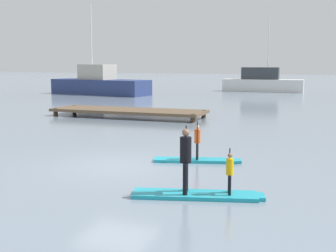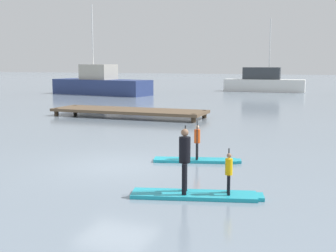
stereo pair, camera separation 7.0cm
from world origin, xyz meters
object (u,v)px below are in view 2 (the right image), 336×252
paddleboard_far (197,195)px  motor_boat_small_navy (264,82)px  paddler_child_solo (197,140)px  paddleboard_near (197,160)px  paddler_child_front (229,171)px  paddler_adult (185,156)px  fishing_boat_white_large (101,84)px

paddleboard_far → motor_boat_small_navy: size_ratio=0.37×
paddler_child_solo → motor_boat_small_navy: (-3.73, 39.21, 0.32)m
paddleboard_near → paddler_child_front: (1.99, -3.75, 0.65)m
paddleboard_far → motor_boat_small_navy: motor_boat_small_navy is taller
paddler_child_solo → motor_boat_small_navy: size_ratio=0.14×
paddleboard_near → paddler_adult: size_ratio=1.77×
paddler_child_solo → motor_boat_small_navy: 39.39m
paddler_child_front → fishing_boat_white_large: (-21.58, 32.07, 0.42)m
paddleboard_near → paddler_child_front: bearing=-62.1°
paddleboard_far → paddler_child_front: bearing=15.9°
paddler_child_solo → paddleboard_far: 4.21m
motor_boat_small_navy → paddler_child_solo: bearing=-84.6°
paddler_child_solo → paddler_adult: size_ratio=0.78×
paddleboard_near → paddler_child_front: 4.29m
fishing_boat_white_large → motor_boat_small_navy: 19.24m
paddler_adult → motor_boat_small_navy: (-4.63, 43.25, 0.03)m
paddler_child_front → fishing_boat_white_large: bearing=123.9°
paddleboard_near → paddleboard_far: (1.21, -3.97, -0.00)m
paddleboard_far → paddler_child_front: (0.78, 0.22, 0.65)m
paddler_adult → paddleboard_far: bearing=13.9°
paddler_child_solo → paddleboard_far: (1.21, -3.96, -0.73)m
paddleboard_far → paddler_child_front: paddler_child_front is taller
motor_boat_small_navy → paddler_adult: bearing=-83.9°
fishing_boat_white_large → motor_boat_small_navy: size_ratio=1.26×
paddler_child_solo → paddler_adult: (0.90, -4.04, 0.29)m
paddleboard_near → paddler_adult: 4.27m
paddleboard_near → paddleboard_far: 4.15m
paddleboard_near → paddleboard_far: bearing=-73.1°
paddleboard_far → paddler_adult: bearing=-166.1°
paddler_adult → motor_boat_small_navy: motor_boat_small_navy is taller
paddler_adult → paddleboard_near: bearing=102.5°
paddleboard_near → motor_boat_small_navy: motor_boat_small_navy is taller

